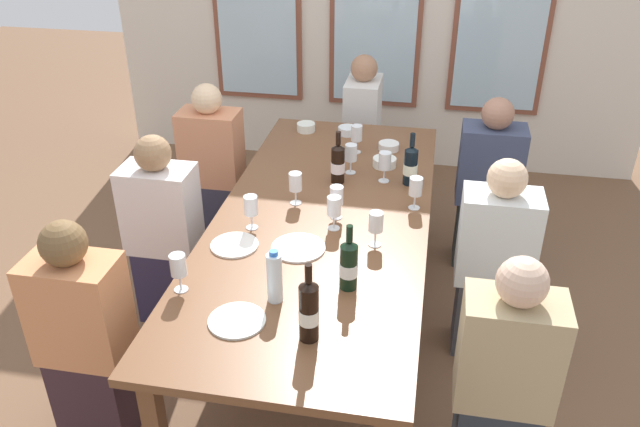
# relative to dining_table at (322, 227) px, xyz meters

# --- Properties ---
(ground_plane) EXTENTS (12.00, 12.00, 0.00)m
(ground_plane) POSITION_rel_dining_table_xyz_m (0.00, 0.00, -0.68)
(ground_plane) COLOR brown
(dining_table) EXTENTS (1.07, 2.54, 0.74)m
(dining_table) POSITION_rel_dining_table_xyz_m (0.00, 0.00, 0.00)
(dining_table) COLOR brown
(dining_table) RESTS_ON ground
(white_plate_0) EXTENTS (0.23, 0.23, 0.01)m
(white_plate_0) POSITION_rel_dining_table_xyz_m (-0.35, -0.35, 0.07)
(white_plate_0) COLOR white
(white_plate_0) RESTS_ON dining_table
(white_plate_1) EXTENTS (0.23, 0.23, 0.01)m
(white_plate_1) POSITION_rel_dining_table_xyz_m (-0.18, -0.88, 0.07)
(white_plate_1) COLOR white
(white_plate_1) RESTS_ON dining_table
(white_plate_2) EXTENTS (0.25, 0.25, 0.01)m
(white_plate_2) POSITION_rel_dining_table_xyz_m (-0.05, -0.32, 0.07)
(white_plate_2) COLOR white
(white_plate_2) RESTS_ON dining_table
(wine_bottle_0) EXTENTS (0.08, 0.08, 0.30)m
(wine_bottle_0) POSITION_rel_dining_table_xyz_m (0.22, -0.57, 0.18)
(wine_bottle_0) COLOR black
(wine_bottle_0) RESTS_ON dining_table
(wine_bottle_1) EXTENTS (0.08, 0.08, 0.34)m
(wine_bottle_1) POSITION_rel_dining_table_xyz_m (0.12, -0.92, 0.19)
(wine_bottle_1) COLOR black
(wine_bottle_1) RESTS_ON dining_table
(wine_bottle_2) EXTENTS (0.08, 0.08, 0.30)m
(wine_bottle_2) POSITION_rel_dining_table_xyz_m (0.41, 0.44, 0.17)
(wine_bottle_2) COLOR black
(wine_bottle_2) RESTS_ON dining_table
(wine_bottle_3) EXTENTS (0.08, 0.08, 0.30)m
(wine_bottle_3) POSITION_rel_dining_table_xyz_m (0.02, 0.39, 0.17)
(wine_bottle_3) COLOR black
(wine_bottle_3) RESTS_ON dining_table
(tasting_bowl_0) EXTENTS (0.12, 0.12, 0.05)m
(tasting_bowl_0) POSITION_rel_dining_table_xyz_m (-0.03, 1.08, 0.09)
(tasting_bowl_0) COLOR white
(tasting_bowl_0) RESTS_ON dining_table
(tasting_bowl_1) EXTENTS (0.14, 0.14, 0.05)m
(tasting_bowl_1) POSITION_rel_dining_table_xyz_m (0.25, 0.64, 0.09)
(tasting_bowl_1) COLOR white
(tasting_bowl_1) RESTS_ON dining_table
(tasting_bowl_2) EXTENTS (0.13, 0.13, 0.05)m
(tasting_bowl_2) POSITION_rel_dining_table_xyz_m (0.25, 0.88, 0.08)
(tasting_bowl_2) COLOR white
(tasting_bowl_2) RESTS_ON dining_table
(tasting_bowl_3) EXTENTS (0.12, 0.12, 0.05)m
(tasting_bowl_3) POSITION_rel_dining_table_xyz_m (-0.31, 1.08, 0.09)
(tasting_bowl_3) COLOR white
(tasting_bowl_3) RESTS_ON dining_table
(water_bottle) EXTENTS (0.06, 0.06, 0.24)m
(water_bottle) POSITION_rel_dining_table_xyz_m (-0.07, -0.72, 0.17)
(water_bottle) COLOR white
(water_bottle) RESTS_ON dining_table
(wine_glass_0) EXTENTS (0.07, 0.07, 0.17)m
(wine_glass_0) POSITION_rel_dining_table_xyz_m (-0.16, 0.11, 0.18)
(wine_glass_0) COLOR white
(wine_glass_0) RESTS_ON dining_table
(wine_glass_1) EXTENTS (0.07, 0.07, 0.17)m
(wine_glass_1) POSITION_rel_dining_table_xyz_m (0.08, -0.11, 0.18)
(wine_glass_1) COLOR white
(wine_glass_1) RESTS_ON dining_table
(wine_glass_2) EXTENTS (0.07, 0.07, 0.17)m
(wine_glass_2) POSITION_rel_dining_table_xyz_m (-0.47, -0.72, 0.18)
(wine_glass_2) COLOR white
(wine_glass_2) RESTS_ON dining_table
(wine_glass_3) EXTENTS (0.07, 0.07, 0.17)m
(wine_glass_3) POSITION_rel_dining_table_xyz_m (0.06, 0.81, 0.18)
(wine_glass_3) COLOR white
(wine_glass_3) RESTS_ON dining_table
(wine_glass_4) EXTENTS (0.07, 0.07, 0.17)m
(wine_glass_4) POSITION_rel_dining_table_xyz_m (0.29, -0.22, 0.18)
(wine_glass_4) COLOR white
(wine_glass_4) RESTS_ON dining_table
(wine_glass_5) EXTENTS (0.07, 0.07, 0.17)m
(wine_glass_5) POSITION_rel_dining_table_xyz_m (0.27, 0.45, 0.18)
(wine_glass_5) COLOR white
(wine_glass_5) RESTS_ON dining_table
(wine_glass_6) EXTENTS (0.07, 0.07, 0.17)m
(wine_glass_6) POSITION_rel_dining_table_xyz_m (0.07, -0.00, 0.18)
(wine_glass_6) COLOR white
(wine_glass_6) RESTS_ON dining_table
(wine_glass_7) EXTENTS (0.07, 0.07, 0.17)m
(wine_glass_7) POSITION_rel_dining_table_xyz_m (0.07, 0.52, 0.18)
(wine_glass_7) COLOR white
(wine_glass_7) RESTS_ON dining_table
(wine_glass_8) EXTENTS (0.07, 0.07, 0.17)m
(wine_glass_8) POSITION_rel_dining_table_xyz_m (-0.32, -0.18, 0.18)
(wine_glass_8) COLOR white
(wine_glass_8) RESTS_ON dining_table
(wine_glass_9) EXTENTS (0.07, 0.07, 0.17)m
(wine_glass_9) POSITION_rel_dining_table_xyz_m (0.45, 0.17, 0.18)
(wine_glass_9) COLOR white
(wine_glass_9) RESTS_ON dining_table
(seated_person_0) EXTENTS (0.38, 0.24, 1.11)m
(seated_person_0) POSITION_rel_dining_table_xyz_m (-0.87, -0.00, -0.15)
(seated_person_0) COLOR #2B2642
(seated_person_0) RESTS_ON ground
(seated_person_1) EXTENTS (0.38, 0.24, 1.11)m
(seated_person_1) POSITION_rel_dining_table_xyz_m (0.87, 0.04, -0.15)
(seated_person_1) COLOR #393A40
(seated_person_1) RESTS_ON ground
(seated_person_2) EXTENTS (0.38, 0.24, 1.11)m
(seated_person_2) POSITION_rel_dining_table_xyz_m (-0.87, 0.82, -0.15)
(seated_person_2) COLOR #313042
(seated_person_2) RESTS_ON ground
(seated_person_3) EXTENTS (0.38, 0.24, 1.11)m
(seated_person_3) POSITION_rel_dining_table_xyz_m (0.87, 0.89, -0.15)
(seated_person_3) COLOR #272D2D
(seated_person_3) RESTS_ON ground
(seated_person_4) EXTENTS (0.38, 0.24, 1.11)m
(seated_person_4) POSITION_rel_dining_table_xyz_m (-0.87, -0.87, -0.15)
(seated_person_4) COLOR #3A242B
(seated_person_4) RESTS_ON ground
(seated_person_5) EXTENTS (0.38, 0.24, 1.11)m
(seated_person_5) POSITION_rel_dining_table_xyz_m (0.87, -0.80, -0.15)
(seated_person_5) COLOR #2A323B
(seated_person_5) RESTS_ON ground
(seated_person_6) EXTENTS (0.24, 0.38, 1.11)m
(seated_person_6) POSITION_rel_dining_table_xyz_m (0.00, 1.62, -0.15)
(seated_person_6) COLOR #37232F
(seated_person_6) RESTS_ON ground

